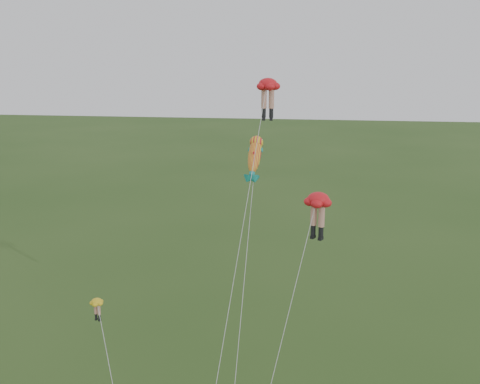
# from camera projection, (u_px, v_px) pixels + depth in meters

# --- Properties ---
(legs_kite_red_high) EXTENTS (3.11, 14.06, 19.63)m
(legs_kite_red_high) POSITION_uv_depth(u_px,v_px,m) (267.00, 91.00, 34.61)
(legs_kite_red_high) COLOR red
(legs_kite_red_high) RESTS_ON ground
(legs_kite_red_mid) EXTENTS (4.36, 7.75, 13.82)m
(legs_kite_red_mid) POSITION_uv_depth(u_px,v_px,m) (317.00, 206.00, 29.31)
(legs_kite_red_mid) COLOR red
(legs_kite_red_mid) RESTS_ON ground
(legs_kite_yellow) EXTENTS (3.68, 5.12, 7.76)m
(legs_kite_yellow) POSITION_uv_depth(u_px,v_px,m) (99.00, 315.00, 30.05)
(legs_kite_yellow) COLOR gold
(legs_kite_yellow) RESTS_ON ground
(fish_kite) EXTENTS (1.10, 10.50, 16.34)m
(fish_kite) POSITION_uv_depth(u_px,v_px,m) (255.00, 156.00, 33.59)
(fish_kite) COLOR yellow
(fish_kite) RESTS_ON ground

